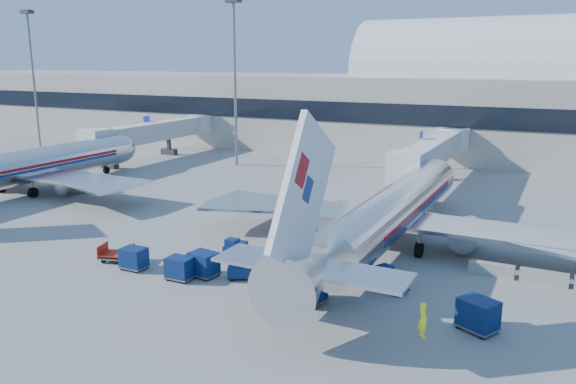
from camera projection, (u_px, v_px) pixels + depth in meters
The scene contains 20 objects.
ground at pixel (251, 246), 44.82m from camera, with size 260.00×260.00×0.00m, color gray.
terminal at pixel (346, 102), 97.71m from camera, with size 170.00×28.15×21.00m.
airliner_main at pixel (391, 212), 43.67m from camera, with size 32.00×37.26×12.07m.
airliner_mid at pixel (22, 167), 62.12m from camera, with size 32.00×37.26×12.07m.
jetbridge_near at pixel (435, 151), 67.36m from camera, with size 4.40×27.50×6.25m.
jetbridge_mid at pixel (159, 131), 85.80m from camera, with size 4.40×27.50×6.25m.
mast_far_west at pixel (32, 59), 93.87m from camera, with size 2.00×1.20×22.60m.
mast_west at pixel (235, 58), 76.30m from camera, with size 2.00×1.20×22.60m.
barrier_near at pixel (491, 269), 38.55m from camera, with size 3.00×0.55×0.90m, color #9E9E96.
barrier_mid at pixel (544, 278), 37.10m from camera, with size 3.00×0.55×0.90m, color #9E9E96.
tug_lead at pixel (243, 269), 37.99m from camera, with size 2.47×1.98×1.44m.
tug_right at pixel (389, 280), 36.13m from camera, with size 2.57×2.02×1.50m.
tug_left at pixel (235, 247), 42.69m from camera, with size 1.07×2.10×1.36m.
cart_train_a at pixel (204, 264), 38.34m from camera, with size 2.12×1.73×1.70m.
cart_train_b at pixel (180, 268), 37.76m from camera, with size 1.81×1.41×1.56m.
cart_train_c at pixel (134, 258), 39.64m from camera, with size 1.82×1.40×1.57m.
cart_solo_near at pixel (308, 287), 34.15m from camera, with size 2.36×1.95×1.87m.
cart_solo_far at pixel (478, 314), 30.56m from camera, with size 2.52×2.30×1.80m.
cart_open_red at pixel (117, 256), 41.33m from camera, with size 2.62×2.15×0.61m.
ramp_worker at pixel (423, 320), 29.87m from camera, with size 0.71×0.47×1.96m, color #B3DB17.
Camera 1 is at (21.88, -36.73, 14.42)m, focal length 35.00 mm.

